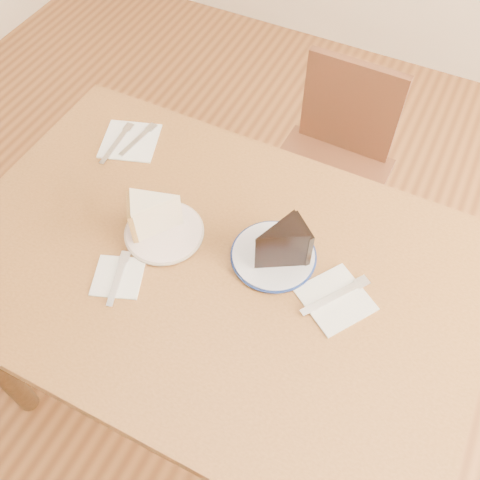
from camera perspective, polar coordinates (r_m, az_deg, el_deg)
The scene contains 14 objects.
ground at distance 1.88m, azimuth -2.02°, elevation -15.06°, with size 4.00×4.00×0.00m, color #4E2B15.
table at distance 1.29m, azimuth -2.86°, elevation -4.90°, with size 1.20×0.80×0.75m.
chair_far at distance 1.85m, azimuth 9.55°, elevation 7.67°, with size 0.39×0.39×0.77m.
plate_cream at distance 1.26m, azimuth -8.08°, elevation 0.82°, with size 0.18×0.18×0.01m, color silver.
plate_navy at distance 1.21m, azimuth 3.59°, elevation -1.69°, with size 0.19×0.19×0.01m, color silver.
carrot_cake at distance 1.23m, azimuth -8.71°, elevation 2.73°, with size 0.08×0.11×0.09m, color #F5E8CA, non-canonical shape.
chocolate_cake at distance 1.15m, azimuth 4.02°, elevation -0.82°, with size 0.08×0.11×0.10m, color black, non-canonical shape.
napkin_cream at distance 1.21m, azimuth -12.87°, elevation -3.84°, with size 0.11×0.11×0.00m, color white.
napkin_navy at distance 1.17m, azimuth 10.14°, elevation -6.23°, with size 0.13×0.13×0.00m, color white.
napkin_spare at distance 1.48m, azimuth -11.64°, elevation 10.32°, with size 0.14×0.14×0.00m, color white.
fork_cream at distance 1.20m, azimuth -12.89°, elevation -4.04°, with size 0.01×0.14×0.00m, color silver.
knife_navy at distance 1.17m, azimuth 10.05°, elevation -5.93°, with size 0.02×0.17×0.00m, color silver.
fork_spare at distance 1.47m, azimuth -10.87°, elevation 10.45°, with size 0.01×0.14×0.00m, color silver.
knife_spare at distance 1.47m, azimuth -13.05°, elevation 9.99°, with size 0.01×0.16×0.00m, color white.
Camera 1 is at (0.35, -0.56, 1.76)m, focal length 40.00 mm.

